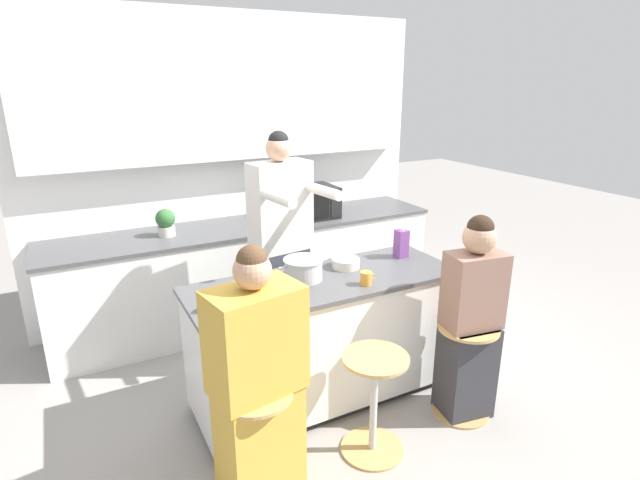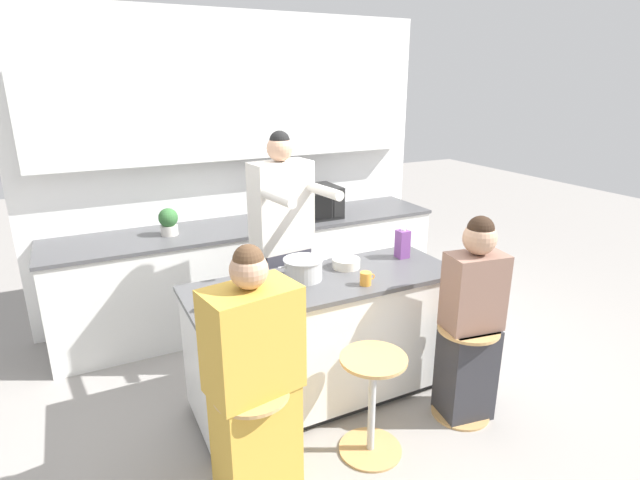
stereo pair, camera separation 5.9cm
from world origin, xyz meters
name	(u,v)px [view 2 (the right image)]	position (x,y,z in m)	size (l,w,h in m)	color
ground_plane	(324,396)	(0.00, 0.00, 0.00)	(16.00, 16.00, 0.00)	gray
wall_back	(237,147)	(0.00, 1.73, 1.54)	(3.72, 0.22, 2.70)	white
back_counter	(255,271)	(0.00, 1.40, 0.45)	(3.46, 0.69, 0.90)	white
kitchen_island	(324,339)	(0.00, 0.00, 0.45)	(1.81, 0.66, 0.89)	black
bar_stool_leftmost	(254,438)	(-0.73, -0.60, 0.36)	(0.39, 0.39, 0.64)	tan
bar_stool_center	(372,399)	(0.00, -0.61, 0.36)	(0.39, 0.39, 0.64)	tan
bar_stool_rightmost	(465,366)	(0.73, -0.58, 0.36)	(0.39, 0.39, 0.64)	tan
person_cooking	(283,256)	(-0.07, 0.54, 0.89)	(0.50, 0.62, 1.80)	#383842
person_wrapped_blanket	(254,384)	(-0.70, -0.58, 0.66)	(0.50, 0.36, 1.41)	gold
person_seated_near	(470,327)	(0.74, -0.58, 0.64)	(0.38, 0.31, 1.37)	#333338
cooking_pot	(303,269)	(-0.12, 0.06, 0.96)	(0.35, 0.26, 0.14)	#B7BABC
fruit_bowl	(346,263)	(0.23, 0.12, 0.92)	(0.19, 0.19, 0.06)	silver
coffee_cup_near	(366,279)	(0.19, -0.20, 0.93)	(0.11, 0.07, 0.09)	orange
banana_bunch	(205,305)	(-0.81, -0.08, 0.91)	(0.15, 0.11, 0.05)	yellow
juice_carton	(403,244)	(0.70, 0.12, 1.00)	(0.08, 0.08, 0.22)	#7A428E
microwave	(312,202)	(0.57, 1.36, 1.05)	(0.49, 0.38, 0.29)	black
potted_plant	(169,221)	(-0.72, 1.40, 1.02)	(0.16, 0.16, 0.23)	beige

